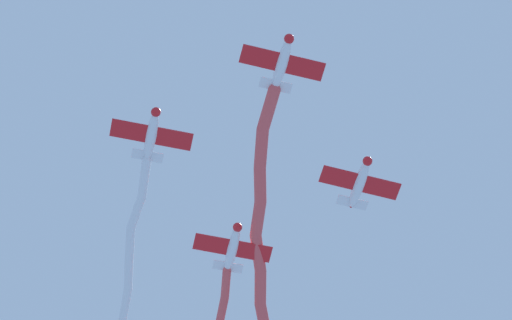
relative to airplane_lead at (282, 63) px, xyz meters
name	(u,v)px	position (x,y,z in m)	size (l,w,h in m)	color
airplane_lead	(282,63)	(0.00, 0.00, 0.00)	(4.91, 6.00, 1.57)	white
smoke_trail_lead	(265,256)	(-15.49, -6.39, -0.09)	(28.93, 9.13, 1.57)	#DB4C4C
airplane_left_wing	(360,182)	(-11.20, 2.62, -0.40)	(4.95, 5.96, 1.57)	white
airplane_right_wing	(152,134)	(-2.62, -11.20, 0.30)	(4.84, 6.08, 1.57)	white
smoke_trail_right_wing	(129,272)	(-14.25, -17.74, 1.27)	(19.98, 11.64, 2.81)	white
airplane_slot	(233,247)	(-13.82, -8.58, -0.20)	(4.84, 6.07, 1.57)	white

